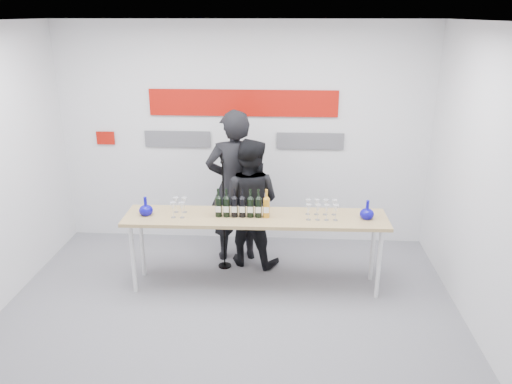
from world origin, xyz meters
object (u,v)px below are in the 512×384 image
presenter_left (235,187)px  mic_stand (224,236)px  tasting_table (255,222)px  presenter_right (249,203)px

presenter_left → mic_stand: 0.63m
tasting_table → presenter_right: bearing=99.9°
tasting_table → presenter_left: bearing=112.0°
tasting_table → presenter_right: 0.62m
tasting_table → presenter_right: size_ratio=1.82×
presenter_left → presenter_right: bearing=136.3°
tasting_table → presenter_right: presenter_right is taller
presenter_right → mic_stand: bearing=42.8°
presenter_right → tasting_table: bearing=116.2°
presenter_right → mic_stand: presenter_right is taller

